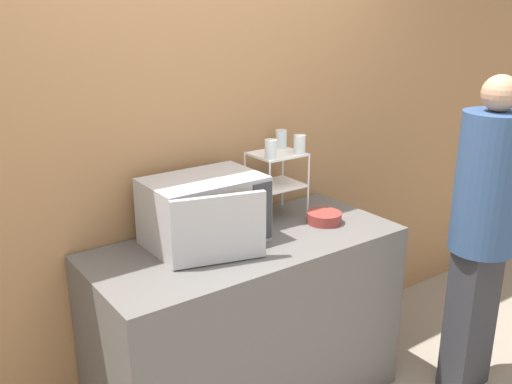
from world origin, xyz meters
The scene contains 9 objects.
wall_back centered at (0.00, 0.73, 1.30)m, with size 8.00×0.06×2.60m.
counter centered at (0.00, 0.35, 0.47)m, with size 1.55×0.69×0.94m.
microwave centered at (-0.17, 0.45, 1.10)m, with size 0.56×0.51×0.32m.
dish_rack centered at (0.33, 0.54, 1.19)m, with size 0.27×0.23×0.35m.
glass_front_left centered at (0.23, 0.47, 1.34)m, with size 0.06×0.06×0.10m.
glass_back_right centered at (0.42, 0.61, 1.34)m, with size 0.06×0.06×0.10m.
glass_front_right centered at (0.42, 0.46, 1.34)m, with size 0.06×0.06×0.10m.
bowl centered at (0.47, 0.31, 0.97)m, with size 0.18×0.18×0.06m.
person centered at (1.08, -0.23, 0.97)m, with size 0.32×0.32×1.72m.
Camera 1 is at (-1.46, -1.76, 2.03)m, focal length 40.00 mm.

